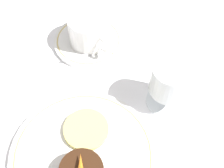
% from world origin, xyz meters
% --- Properties ---
extents(ground_plane, '(3.00, 3.00, 0.00)m').
position_xyz_m(ground_plane, '(0.00, 0.00, 0.00)').
color(ground_plane, white).
extents(dinner_plate, '(0.25, 0.25, 0.01)m').
position_xyz_m(dinner_plate, '(0.03, -0.03, 0.01)').
color(dinner_plate, white).
rests_on(dinner_plate, ground_plane).
extents(saucer, '(0.15, 0.15, 0.01)m').
position_xyz_m(saucer, '(-0.20, 0.11, 0.01)').
color(saucer, white).
rests_on(saucer, ground_plane).
extents(coffee_cup, '(0.11, 0.09, 0.07)m').
position_xyz_m(coffee_cup, '(-0.19, 0.11, 0.04)').
color(coffee_cup, white).
rests_on(coffee_cup, saucer).
extents(spoon, '(0.05, 0.12, 0.00)m').
position_xyz_m(spoon, '(-0.15, 0.11, 0.01)').
color(spoon, silver).
rests_on(spoon, saucer).
extents(wine_glass, '(0.07, 0.07, 0.11)m').
position_xyz_m(wine_glass, '(0.01, 0.16, 0.07)').
color(wine_glass, silver).
rests_on(wine_glass, ground_plane).
extents(carrot_garnish, '(0.05, 0.03, 0.02)m').
position_xyz_m(carrot_garnish, '(0.06, -0.04, 0.06)').
color(carrot_garnish, orange).
rests_on(carrot_garnish, dessert_cake).
extents(pineapple_slice, '(0.08, 0.08, 0.01)m').
position_xyz_m(pineapple_slice, '(-0.01, -0.00, 0.02)').
color(pineapple_slice, '#EFE075').
rests_on(pineapple_slice, dinner_plate).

